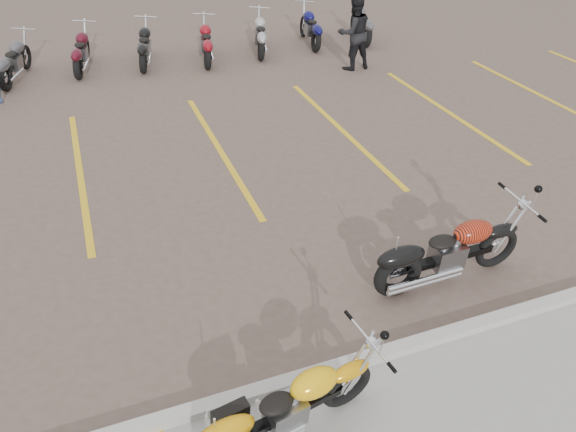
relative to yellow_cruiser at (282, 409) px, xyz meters
The scene contains 7 objects.
ground 2.81m from the yellow_cruiser, 67.17° to the left, with size 100.00×100.00×0.00m, color brown.
curb 1.27m from the yellow_cruiser, 27.57° to the left, with size 60.00×0.18×0.12m, color #ADAAA3.
parking_stripes 6.66m from the yellow_cruiser, 80.66° to the left, with size 38.00×5.50×0.01m, color gold, non-canonical shape.
yellow_cruiser is the anchor object (origin of this frame).
flame_cruiser 3.31m from the yellow_cruiser, 27.44° to the left, with size 2.31×0.34×0.95m.
person_b 11.55m from the yellow_cruiser, 60.26° to the left, with size 0.93×0.73×1.92m, color black.
bg_bike_row 12.30m from the yellow_cruiser, 95.37° to the left, with size 17.53×2.09×1.10m.
Camera 1 is at (-2.30, -5.96, 5.17)m, focal length 35.00 mm.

